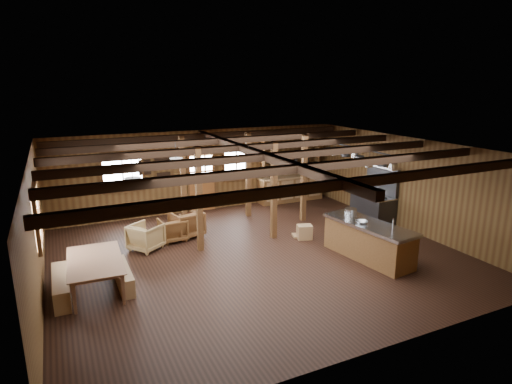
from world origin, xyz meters
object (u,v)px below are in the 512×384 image
Objects in this scene: commercial_range at (374,203)px; armchair_c at (146,237)px; armchair_b at (187,224)px; kitchen_island at (368,240)px; dining_table at (98,274)px; armchair_a at (173,229)px.

commercial_range reaches higher than armchair_c.
commercial_range is at bearing 156.91° from armchair_b.
dining_table is at bearing 162.25° from kitchen_island.
armchair_c is (-1.28, -0.51, -0.03)m from armchair_b.
commercial_range is at bearing 166.84° from armchair_a.
armchair_c is (-7.16, 0.68, -0.25)m from commercial_range.
armchair_a is (-4.18, 3.36, -0.15)m from kitchen_island.
commercial_range is 6.42m from armchair_a.
armchair_c is at bearing 174.56° from commercial_range.
kitchen_island is 3.06× the size of armchair_b.
commercial_range is at bearing -79.88° from dining_table.
dining_table is at bearing 107.01° from armchair_c.
armchair_b reaches higher than dining_table.
kitchen_island is 3.32× the size of armchair_c.
commercial_range is 2.16× the size of armchair_b.
kitchen_island reaches higher than armchair_b.
dining_table is (-6.39, 1.15, -0.13)m from kitchen_island.
kitchen_island is 3.18m from commercial_range.
kitchen_island reaches higher than armchair_a.
commercial_range reaches higher than dining_table.
commercial_range is 0.92× the size of dining_table.
armchair_a is at bearing 9.27° from armchair_b.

